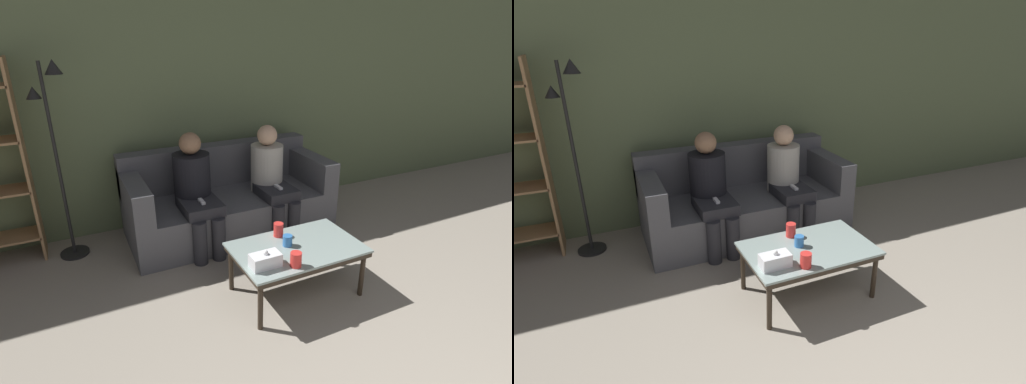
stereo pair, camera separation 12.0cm
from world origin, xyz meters
TOP-DOWN VIEW (x-y plane):
  - wall_back at (0.00, 4.19)m, footprint 12.00×0.06m
  - couch at (0.00, 3.66)m, footprint 2.08×0.91m
  - coffee_table at (0.05, 2.37)m, footprint 1.00×0.63m
  - cup_near_left at (-0.01, 2.41)m, footprint 0.08×0.08m
  - cup_near_right at (-0.10, 2.13)m, footprint 0.08×0.08m
  - cup_far_center at (0.01, 2.58)m, footprint 0.08×0.08m
  - tissue_box at (-0.30, 2.23)m, footprint 0.22×0.12m
  - standing_lamp at (-1.51, 3.82)m, footprint 0.31×0.26m
  - seated_person_left_end at (-0.40, 3.46)m, footprint 0.35×0.67m
  - seated_person_mid_left at (0.40, 3.45)m, footprint 0.33×0.65m

SIDE VIEW (x-z plane):
  - couch at x=0.00m, z-range -0.11..0.75m
  - coffee_table at x=0.05m, z-range 0.17..0.59m
  - cup_near_left at x=-0.01m, z-range 0.42..0.51m
  - tissue_box at x=-0.30m, z-range 0.41..0.54m
  - cup_near_right at x=-0.10m, z-range 0.42..0.53m
  - cup_far_center at x=0.01m, z-range 0.42..0.54m
  - seated_person_mid_left at x=0.40m, z-range 0.04..1.15m
  - seated_person_left_end at x=-0.40m, z-range 0.04..1.16m
  - standing_lamp at x=-1.51m, z-range 0.20..1.98m
  - wall_back at x=0.00m, z-range 0.00..2.60m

